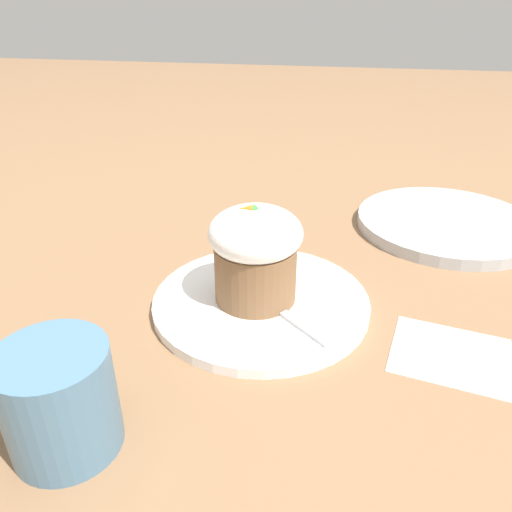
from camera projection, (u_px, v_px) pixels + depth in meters
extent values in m
plane|color=#846042|center=(261.00, 306.00, 0.58)|extent=(4.00, 4.00, 0.00)
cylinder|color=white|center=(261.00, 302.00, 0.58)|extent=(0.25, 0.25, 0.01)
cylinder|color=brown|center=(256.00, 271.00, 0.56)|extent=(0.09, 0.09, 0.07)
ellipsoid|color=white|center=(256.00, 232.00, 0.54)|extent=(0.10, 0.10, 0.06)
cone|color=orange|center=(247.00, 208.00, 0.53)|extent=(0.02, 0.01, 0.01)
sphere|color=green|center=(254.00, 208.00, 0.53)|extent=(0.01, 0.01, 0.01)
cube|color=#B7B7BC|center=(297.00, 323.00, 0.53)|extent=(0.08, 0.07, 0.00)
ellipsoid|color=#B7B7BC|center=(262.00, 297.00, 0.57)|extent=(0.05, 0.05, 0.01)
cylinder|color=teal|center=(60.00, 400.00, 0.38)|extent=(0.09, 0.09, 0.09)
torus|color=teal|center=(3.00, 392.00, 0.39)|extent=(0.06, 0.01, 0.06)
cylinder|color=#B2B7BC|center=(446.00, 223.00, 0.76)|extent=(0.27, 0.27, 0.02)
cube|color=white|center=(451.00, 355.00, 0.50)|extent=(0.13, 0.12, 0.00)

